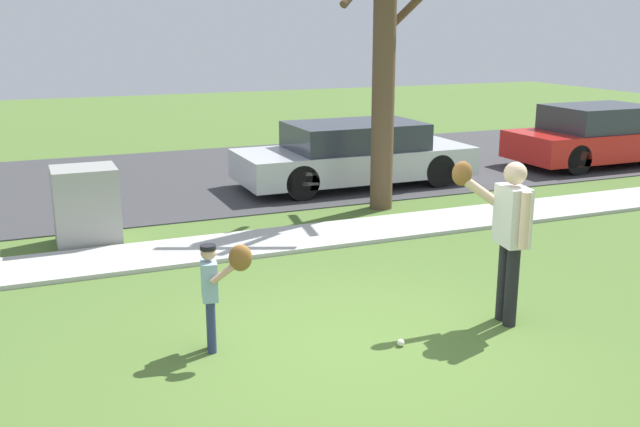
{
  "coord_description": "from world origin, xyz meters",
  "views": [
    {
      "loc": [
        -2.84,
        -5.95,
        3.07
      ],
      "look_at": [
        0.22,
        1.38,
        1.0
      ],
      "focal_mm": 40.63,
      "sensor_mm": 36.0,
      "label": 1
    }
  ],
  "objects_px": {
    "person_adult": "(507,226)",
    "baseball": "(401,343)",
    "street_tree_near": "(385,46)",
    "utility_cabinet": "(86,206)",
    "person_child": "(217,281)",
    "parked_hatchback_red": "(597,136)",
    "parked_sedan_silver": "(354,155)"
  },
  "relations": [
    {
      "from": "baseball",
      "to": "street_tree_near",
      "type": "bearing_deg",
      "value": 64.64
    },
    {
      "from": "person_adult",
      "to": "utility_cabinet",
      "type": "xyz_separation_m",
      "value": [
        -3.77,
        4.72,
        -0.51
      ]
    },
    {
      "from": "street_tree_near",
      "to": "person_child",
      "type": "bearing_deg",
      "value": -132.4
    },
    {
      "from": "parked_sedan_silver",
      "to": "utility_cabinet",
      "type": "bearing_deg",
      "value": 21.14
    },
    {
      "from": "person_adult",
      "to": "utility_cabinet",
      "type": "bearing_deg",
      "value": -41.47
    },
    {
      "from": "utility_cabinet",
      "to": "parked_hatchback_red",
      "type": "relative_size",
      "value": 0.28
    },
    {
      "from": "parked_hatchback_red",
      "to": "utility_cabinet",
      "type": "bearing_deg",
      "value": 9.54
    },
    {
      "from": "baseball",
      "to": "parked_hatchback_red",
      "type": "distance_m",
      "value": 11.0
    },
    {
      "from": "street_tree_near",
      "to": "parked_sedan_silver",
      "type": "height_order",
      "value": "street_tree_near"
    },
    {
      "from": "parked_hatchback_red",
      "to": "street_tree_near",
      "type": "bearing_deg",
      "value": 14.89
    },
    {
      "from": "person_child",
      "to": "baseball",
      "type": "bearing_deg",
      "value": -9.33
    },
    {
      "from": "person_child",
      "to": "parked_hatchback_red",
      "type": "relative_size",
      "value": 0.28
    },
    {
      "from": "person_adult",
      "to": "parked_hatchback_red",
      "type": "height_order",
      "value": "person_adult"
    },
    {
      "from": "person_child",
      "to": "utility_cabinet",
      "type": "relative_size",
      "value": 0.99
    },
    {
      "from": "person_adult",
      "to": "person_child",
      "type": "relative_size",
      "value": 1.57
    },
    {
      "from": "person_child",
      "to": "baseball",
      "type": "xyz_separation_m",
      "value": [
        1.68,
        -0.59,
        -0.68
      ]
    },
    {
      "from": "baseball",
      "to": "utility_cabinet",
      "type": "height_order",
      "value": "utility_cabinet"
    },
    {
      "from": "street_tree_near",
      "to": "parked_hatchback_red",
      "type": "distance_m",
      "value": 6.84
    },
    {
      "from": "person_adult",
      "to": "baseball",
      "type": "bearing_deg",
      "value": 15.29
    },
    {
      "from": "person_child",
      "to": "street_tree_near",
      "type": "xyz_separation_m",
      "value": [
        4.07,
        4.46,
        2.02
      ]
    },
    {
      "from": "person_adult",
      "to": "parked_hatchback_red",
      "type": "xyz_separation_m",
      "value": [
        7.41,
        6.6,
        -0.41
      ]
    },
    {
      "from": "utility_cabinet",
      "to": "parked_hatchback_red",
      "type": "height_order",
      "value": "parked_hatchback_red"
    },
    {
      "from": "utility_cabinet",
      "to": "parked_sedan_silver",
      "type": "relative_size",
      "value": 0.24
    },
    {
      "from": "person_child",
      "to": "parked_sedan_silver",
      "type": "bearing_deg",
      "value": 64.77
    },
    {
      "from": "street_tree_near",
      "to": "utility_cabinet",
      "type": "bearing_deg",
      "value": -177.61
    },
    {
      "from": "parked_hatchback_red",
      "to": "person_child",
      "type": "bearing_deg",
      "value": 30.6
    },
    {
      "from": "parked_sedan_silver",
      "to": "person_adult",
      "type": "bearing_deg",
      "value": 77.87
    },
    {
      "from": "baseball",
      "to": "utility_cabinet",
      "type": "distance_m",
      "value": 5.47
    },
    {
      "from": "baseball",
      "to": "parked_hatchback_red",
      "type": "height_order",
      "value": "parked_hatchback_red"
    },
    {
      "from": "person_adult",
      "to": "parked_sedan_silver",
      "type": "bearing_deg",
      "value": -92.25
    },
    {
      "from": "person_child",
      "to": "parked_sedan_silver",
      "type": "relative_size",
      "value": 0.24
    },
    {
      "from": "street_tree_near",
      "to": "parked_hatchback_red",
      "type": "relative_size",
      "value": 1.29
    }
  ]
}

